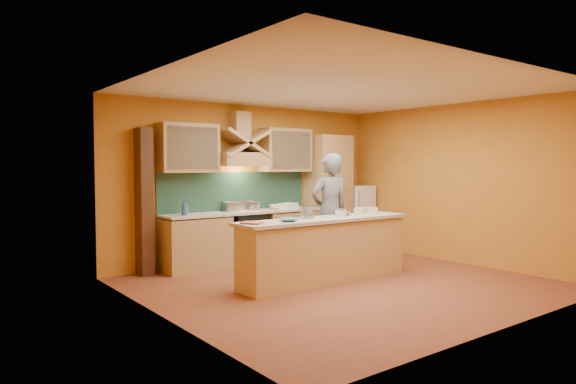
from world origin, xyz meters
TOP-DOWN VIEW (x-y plane):
  - floor at (0.00, 0.00)m, footprint 5.50×5.00m
  - ceiling at (0.00, 0.00)m, footprint 5.50×5.00m
  - wall_back at (0.00, 2.50)m, footprint 5.50×0.02m
  - wall_front at (0.00, -2.50)m, footprint 5.50×0.02m
  - wall_left at (-2.75, 0.00)m, footprint 0.02×5.00m
  - wall_right at (2.75, 0.00)m, footprint 0.02×5.00m
  - base_cabinet_left at (-1.25, 2.20)m, footprint 1.10×0.60m
  - base_cabinet_right at (0.65, 2.20)m, footprint 1.10×0.60m
  - counter_top at (-0.30, 2.20)m, footprint 3.00×0.62m
  - stove at (-0.30, 2.20)m, footprint 0.60×0.58m
  - backsplash at (-0.30, 2.48)m, footprint 3.00×0.03m
  - range_hood at (-0.30, 2.25)m, footprint 0.92×0.50m
  - hood_chimney at (-0.30, 2.35)m, footprint 0.30×0.30m
  - upper_cabinet_left at (-1.30, 2.33)m, footprint 1.00×0.35m
  - upper_cabinet_right at (0.70, 2.33)m, footprint 1.00×0.35m
  - pantry_column at (1.65, 2.20)m, footprint 0.80×0.60m
  - fridge at (2.40, 2.20)m, footprint 0.58×0.60m
  - trim_column_left at (-2.05, 2.35)m, footprint 0.20×0.30m
  - island_body at (-0.10, 0.30)m, footprint 2.80×0.55m
  - island_top at (-0.10, 0.30)m, footprint 2.90×0.62m
  - person at (0.57, 0.96)m, footprint 0.75×0.55m
  - pot_large at (-0.51, 2.25)m, footprint 0.25×0.25m
  - pot_small at (-0.06, 2.26)m, footprint 0.20×0.20m
  - soap_bottle_a at (-1.44, 2.20)m, footprint 0.08×0.08m
  - soap_bottle_b at (-1.46, 2.14)m, footprint 0.10×0.11m
  - bowl_back at (0.40, 2.21)m, footprint 0.31×0.31m
  - dish_rack at (0.55, 2.06)m, footprint 0.36×0.32m
  - book_lower at (-1.47, 0.25)m, footprint 0.32×0.34m
  - book_upper at (-0.89, 0.31)m, footprint 0.33×0.36m
  - jar_large at (-0.36, 0.42)m, footprint 0.14×0.14m
  - jar_small at (-0.35, 0.36)m, footprint 0.17×0.17m
  - kitchen_scale at (0.20, 0.28)m, footprint 0.17×0.17m
  - mixing_bowl at (0.37, 0.44)m, footprint 0.33×0.33m
  - cloth at (0.55, 0.14)m, footprint 0.29×0.26m
  - grocery_bag_a at (0.57, 0.23)m, footprint 0.23×0.21m
  - grocery_bag_b at (0.98, 0.39)m, footprint 0.20×0.19m

SIDE VIEW (x-z plane):
  - floor at x=0.00m, z-range -0.01..0.01m
  - base_cabinet_left at x=-1.25m, z-range 0.00..0.86m
  - base_cabinet_right at x=0.65m, z-range 0.00..0.86m
  - island_body at x=-0.10m, z-range 0.00..0.88m
  - stove at x=-0.30m, z-range 0.00..0.90m
  - fridge at x=2.40m, z-range 0.00..1.30m
  - counter_top at x=-0.30m, z-range 0.88..0.92m
  - island_top at x=-0.10m, z-range 0.90..0.95m
  - cloth at x=0.55m, z-range 0.94..0.96m
  - person at x=0.57m, z-range 0.00..1.91m
  - book_lower at x=-1.47m, z-range 0.94..0.97m
  - bowl_back at x=0.40m, z-range 0.92..1.00m
  - pot_small at x=-0.06m, z-range 0.90..1.04m
  - dish_rack at x=0.55m, z-range 0.92..1.03m
  - pot_large at x=-0.51m, z-range 0.90..1.05m
  - mixing_bowl at x=0.37m, z-range 0.95..1.01m
  - book_upper at x=-0.89m, z-range 0.97..0.99m
  - grocery_bag_b at x=0.98m, z-range 0.94..1.04m
  - kitchen_scale at x=0.20m, z-range 0.95..1.05m
  - grocery_bag_a at x=0.57m, z-range 0.94..1.06m
  - soap_bottle_a at x=-1.44m, z-range 0.92..1.09m
  - jar_small at x=-0.35m, z-range 0.95..1.07m
  - jar_large at x=-0.36m, z-range 0.94..1.12m
  - soap_bottle_b at x=-1.46m, z-range 0.92..1.18m
  - pantry_column at x=1.65m, z-range 0.00..2.30m
  - trim_column_left at x=-2.05m, z-range 0.00..2.30m
  - backsplash at x=-0.30m, z-range 0.90..1.60m
  - wall_back at x=0.00m, z-range 0.00..2.80m
  - wall_front at x=0.00m, z-range 0.00..2.80m
  - wall_left at x=-2.75m, z-range 0.00..2.80m
  - wall_right at x=2.75m, z-range 0.00..2.80m
  - range_hood at x=-0.30m, z-range 1.70..1.94m
  - upper_cabinet_left at x=-1.30m, z-range 1.60..2.40m
  - upper_cabinet_right at x=0.70m, z-range 1.60..2.40m
  - hood_chimney at x=-0.30m, z-range 2.15..2.65m
  - ceiling at x=0.00m, z-range 2.79..2.80m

